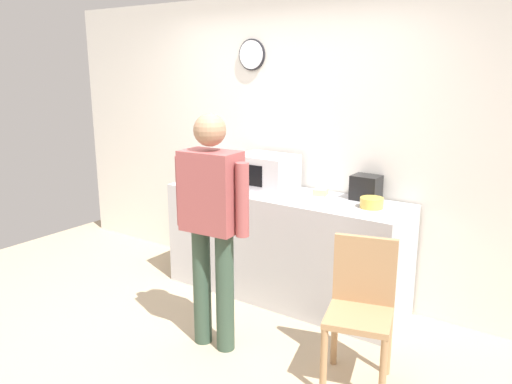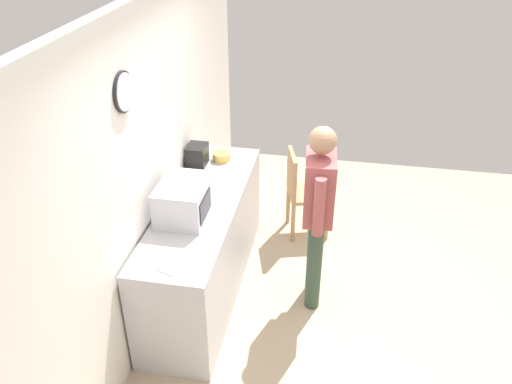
{
  "view_description": "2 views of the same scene",
  "coord_description": "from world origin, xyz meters",
  "px_view_note": "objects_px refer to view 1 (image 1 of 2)",
  "views": [
    {
      "loc": [
        2.39,
        -2.34,
        2.0
      ],
      "look_at": [
        0.23,
        0.76,
        1.05
      ],
      "focal_mm": 35.66,
      "sensor_mm": 36.0,
      "label": 1
    },
    {
      "loc": [
        -3.43,
        0.09,
        3.29
      ],
      "look_at": [
        0.25,
        0.76,
        1.05
      ],
      "focal_mm": 36.78,
      "sensor_mm": 36.0,
      "label": 2
    }
  ],
  "objects_px": {
    "spoon_utensil": "(199,179)",
    "wooden_chair": "(361,304)",
    "sandwich_plate": "(320,194)",
    "microwave": "(266,172)",
    "salad_bowl": "(372,203)",
    "toaster": "(366,188)",
    "fork_utensil": "(329,205)",
    "person_standing": "(212,215)"
  },
  "relations": [
    {
      "from": "toaster",
      "to": "spoon_utensil",
      "type": "distance_m",
      "value": 1.61
    },
    {
      "from": "sandwich_plate",
      "to": "wooden_chair",
      "type": "xyz_separation_m",
      "value": [
        0.75,
        -0.84,
        -0.43
      ]
    },
    {
      "from": "sandwich_plate",
      "to": "spoon_utensil",
      "type": "height_order",
      "value": "sandwich_plate"
    },
    {
      "from": "salad_bowl",
      "to": "fork_utensil",
      "type": "height_order",
      "value": "salad_bowl"
    },
    {
      "from": "fork_utensil",
      "to": "salad_bowl",
      "type": "bearing_deg",
      "value": 21.19
    },
    {
      "from": "spoon_utensil",
      "to": "salad_bowl",
      "type": "bearing_deg",
      "value": 0.43
    },
    {
      "from": "fork_utensil",
      "to": "wooden_chair",
      "type": "xyz_separation_m",
      "value": [
        0.58,
        -0.65,
        -0.42
      ]
    },
    {
      "from": "salad_bowl",
      "to": "person_standing",
      "type": "bearing_deg",
      "value": -127.19
    },
    {
      "from": "microwave",
      "to": "person_standing",
      "type": "bearing_deg",
      "value": -76.24
    },
    {
      "from": "spoon_utensil",
      "to": "wooden_chair",
      "type": "height_order",
      "value": "spoon_utensil"
    },
    {
      "from": "microwave",
      "to": "salad_bowl",
      "type": "distance_m",
      "value": 1.02
    },
    {
      "from": "toaster",
      "to": "fork_utensil",
      "type": "relative_size",
      "value": 1.29
    },
    {
      "from": "sandwich_plate",
      "to": "toaster",
      "type": "xyz_separation_m",
      "value": [
        0.34,
        0.13,
        0.08
      ]
    },
    {
      "from": "sandwich_plate",
      "to": "wooden_chair",
      "type": "bearing_deg",
      "value": -48.32
    },
    {
      "from": "fork_utensil",
      "to": "toaster",
      "type": "bearing_deg",
      "value": 62.28
    },
    {
      "from": "sandwich_plate",
      "to": "wooden_chair",
      "type": "distance_m",
      "value": 1.21
    },
    {
      "from": "person_standing",
      "to": "wooden_chair",
      "type": "relative_size",
      "value": 1.8
    },
    {
      "from": "microwave",
      "to": "sandwich_plate",
      "type": "distance_m",
      "value": 0.55
    },
    {
      "from": "sandwich_plate",
      "to": "microwave",
      "type": "bearing_deg",
      "value": -178.17
    },
    {
      "from": "microwave",
      "to": "wooden_chair",
      "type": "bearing_deg",
      "value": -32.71
    },
    {
      "from": "spoon_utensil",
      "to": "wooden_chair",
      "type": "relative_size",
      "value": 0.18
    },
    {
      "from": "fork_utensil",
      "to": "person_standing",
      "type": "relative_size",
      "value": 0.1
    },
    {
      "from": "fork_utensil",
      "to": "spoon_utensil",
      "type": "height_order",
      "value": "same"
    },
    {
      "from": "spoon_utensil",
      "to": "wooden_chair",
      "type": "distance_m",
      "value": 2.18
    },
    {
      "from": "spoon_utensil",
      "to": "toaster",
      "type": "bearing_deg",
      "value": 7.71
    },
    {
      "from": "salad_bowl",
      "to": "person_standing",
      "type": "relative_size",
      "value": 0.11
    },
    {
      "from": "toaster",
      "to": "fork_utensil",
      "type": "height_order",
      "value": "toaster"
    },
    {
      "from": "microwave",
      "to": "toaster",
      "type": "bearing_deg",
      "value": 9.39
    },
    {
      "from": "wooden_chair",
      "to": "person_standing",
      "type": "bearing_deg",
      "value": -167.43
    },
    {
      "from": "toaster",
      "to": "spoon_utensil",
      "type": "height_order",
      "value": "toaster"
    },
    {
      "from": "person_standing",
      "to": "wooden_chair",
      "type": "bearing_deg",
      "value": 12.57
    },
    {
      "from": "toaster",
      "to": "wooden_chair",
      "type": "relative_size",
      "value": 0.23
    },
    {
      "from": "sandwich_plate",
      "to": "person_standing",
      "type": "xyz_separation_m",
      "value": [
        -0.28,
        -1.07,
        0.04
      ]
    },
    {
      "from": "toaster",
      "to": "microwave",
      "type": "bearing_deg",
      "value": -170.61
    },
    {
      "from": "microwave",
      "to": "sandwich_plate",
      "type": "bearing_deg",
      "value": 1.83
    },
    {
      "from": "salad_bowl",
      "to": "toaster",
      "type": "xyz_separation_m",
      "value": [
        -0.14,
        0.2,
        0.06
      ]
    },
    {
      "from": "salad_bowl",
      "to": "spoon_utensil",
      "type": "relative_size",
      "value": 1.05
    },
    {
      "from": "microwave",
      "to": "sandwich_plate",
      "type": "height_order",
      "value": "microwave"
    },
    {
      "from": "person_standing",
      "to": "spoon_utensil",
      "type": "bearing_deg",
      "value": 134.82
    },
    {
      "from": "sandwich_plate",
      "to": "fork_utensil",
      "type": "height_order",
      "value": "sandwich_plate"
    },
    {
      "from": "microwave",
      "to": "person_standing",
      "type": "relative_size",
      "value": 0.3
    },
    {
      "from": "toaster",
      "to": "salad_bowl",
      "type": "bearing_deg",
      "value": -56.24
    }
  ]
}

